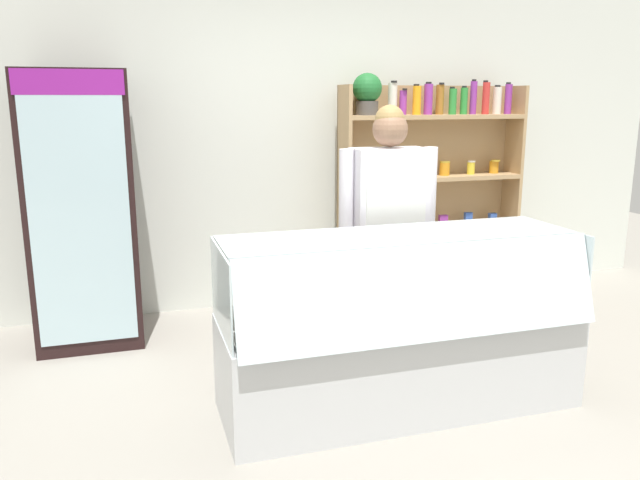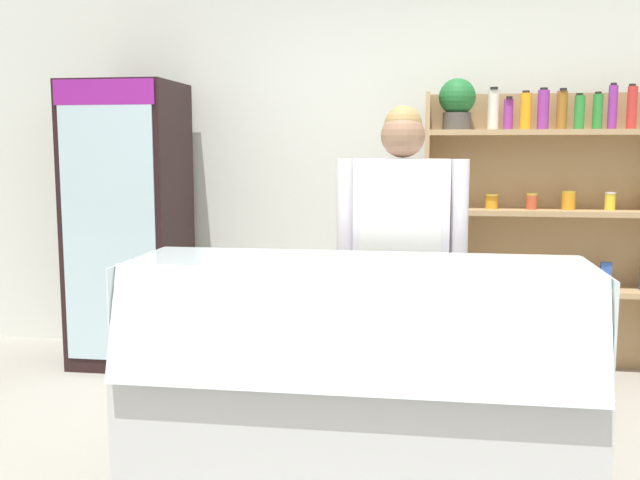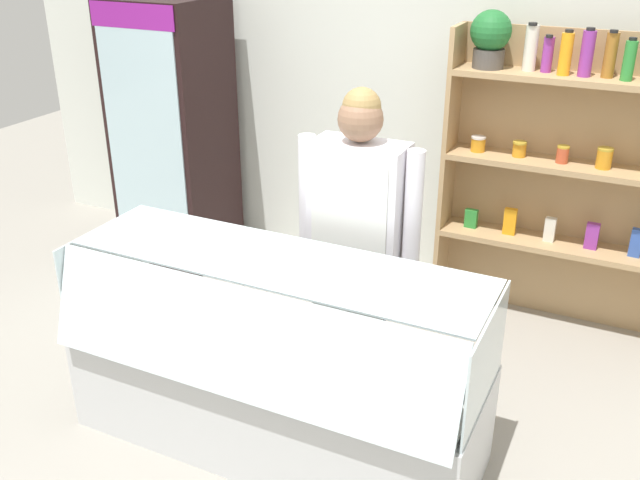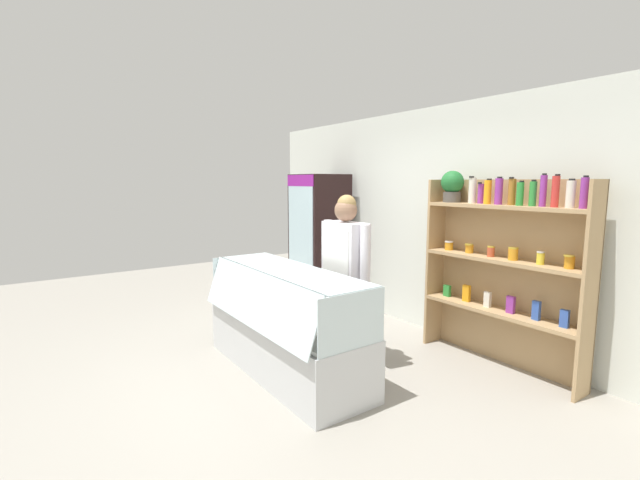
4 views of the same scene
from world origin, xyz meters
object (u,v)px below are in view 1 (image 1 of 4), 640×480
object	(u,v)px
deli_display_case	(398,354)
shop_clerk	(388,214)
drinks_fridge	(83,210)
shelving_unit	(424,173)

from	to	relation	value
deli_display_case	shop_clerk	world-z (taller)	shop_clerk
drinks_fridge	shelving_unit	distance (m)	2.79
drinks_fridge	deli_display_case	world-z (taller)	drinks_fridge
deli_display_case	shop_clerk	size ratio (longest dim) A/B	1.18
shelving_unit	deli_display_case	xyz separation A→B (m)	(-1.05, -1.84, -0.79)
shelving_unit	deli_display_case	distance (m)	2.26
deli_display_case	shop_clerk	xyz separation A→B (m)	(0.18, 0.59, 0.70)
deli_display_case	shop_clerk	distance (m)	0.93
shelving_unit	shop_clerk	size ratio (longest dim) A/B	1.14
shop_clerk	shelving_unit	bearing A→B (deg)	55.08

